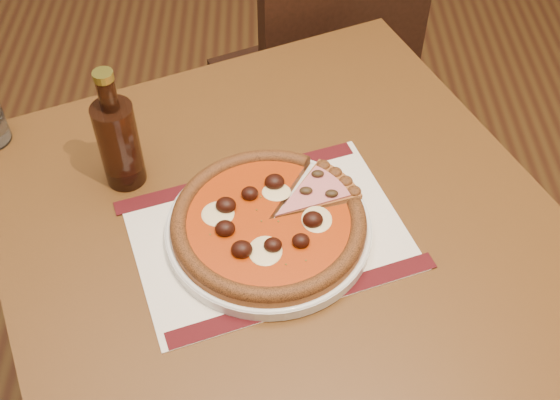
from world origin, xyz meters
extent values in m
cube|color=brown|center=(0.97, -0.10, 0.73)|extent=(1.05, 1.05, 0.04)
cylinder|color=brown|center=(0.51, 0.08, 0.35)|extent=(0.05, 0.05, 0.71)
cylinder|color=brown|center=(1.16, 0.35, 0.35)|extent=(0.05, 0.05, 0.71)
cube|color=black|center=(1.05, 0.64, 0.40)|extent=(0.51, 0.51, 0.04)
cylinder|color=black|center=(1.14, 0.86, 0.19)|extent=(0.03, 0.03, 0.38)
cylinder|color=black|center=(0.83, 0.72, 0.19)|extent=(0.03, 0.03, 0.38)
cylinder|color=black|center=(1.27, 0.55, 0.19)|extent=(0.03, 0.03, 0.38)
cylinder|color=black|center=(0.97, 0.42, 0.19)|extent=(0.03, 0.03, 0.38)
cube|color=black|center=(1.12, 0.48, 0.62)|extent=(0.37, 0.19, 0.41)
cube|color=white|center=(0.96, -0.13, 0.75)|extent=(0.45, 0.39, 0.00)
cylinder|color=white|center=(0.96, -0.13, 0.76)|extent=(0.30, 0.30, 0.02)
cylinder|color=#A35627|center=(0.96, -0.13, 0.78)|extent=(0.28, 0.28, 0.01)
torus|color=brown|center=(0.96, -0.13, 0.78)|extent=(0.28, 0.28, 0.02)
cylinder|color=#AD3408|center=(0.96, -0.13, 0.78)|extent=(0.24, 0.24, 0.00)
ellipsoid|color=beige|center=(0.97, -0.08, 0.79)|extent=(0.05, 0.04, 0.01)
ellipsoid|color=beige|center=(0.88, -0.11, 0.79)|extent=(0.05, 0.04, 0.01)
ellipsoid|color=beige|center=(0.95, -0.18, 0.79)|extent=(0.05, 0.04, 0.01)
ellipsoid|color=beige|center=(1.04, -0.13, 0.79)|extent=(0.05, 0.04, 0.01)
ellipsoid|color=black|center=(0.96, -0.07, 0.80)|extent=(0.03, 0.02, 0.02)
ellipsoid|color=black|center=(0.91, -0.05, 0.80)|extent=(0.03, 0.02, 0.02)
ellipsoid|color=black|center=(0.90, -0.10, 0.80)|extent=(0.03, 0.02, 0.02)
ellipsoid|color=black|center=(0.87, -0.15, 0.80)|extent=(0.03, 0.02, 0.02)
ellipsoid|color=black|center=(0.92, -0.18, 0.80)|extent=(0.03, 0.02, 0.02)
ellipsoid|color=black|center=(0.97, -0.21, 0.80)|extent=(0.03, 0.02, 0.02)
ellipsoid|color=black|center=(1.00, -0.17, 0.80)|extent=(0.03, 0.02, 0.02)
ellipsoid|color=black|center=(1.05, -0.13, 0.80)|extent=(0.03, 0.02, 0.02)
ellipsoid|color=#342313|center=(1.01, -0.09, 0.79)|extent=(0.02, 0.01, 0.01)
ellipsoid|color=#342313|center=(1.04, -0.06, 0.79)|extent=(0.02, 0.01, 0.01)
ellipsoid|color=#342313|center=(1.00, -0.08, 0.79)|extent=(0.02, 0.01, 0.01)
cylinder|color=#32170C|center=(0.73, -0.01, 0.82)|extent=(0.06, 0.06, 0.14)
cylinder|color=#32170C|center=(0.73, -0.01, 0.92)|extent=(0.03, 0.03, 0.06)
cylinder|color=olive|center=(0.73, -0.01, 0.95)|extent=(0.03, 0.03, 0.01)
camera|label=1|loc=(0.96, -0.77, 1.55)|focal=45.00mm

